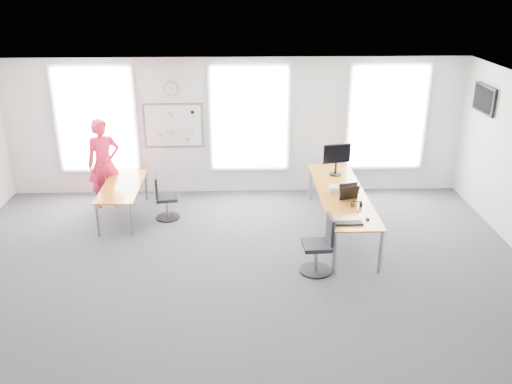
{
  "coord_description": "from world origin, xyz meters",
  "views": [
    {
      "loc": [
        0.08,
        -7.48,
        4.64
      ],
      "look_at": [
        0.35,
        1.2,
        1.1
      ],
      "focal_mm": 38.0,
      "sensor_mm": 36.0,
      "label": 1
    }
  ],
  "objects_px": {
    "chair_right": "(320,248)",
    "chair_left": "(164,200)",
    "desk_right": "(342,195)",
    "monitor": "(337,157)",
    "desk_left": "(122,188)",
    "person": "(104,163)",
    "keyboard": "(349,223)",
    "headphones": "(356,204)"
  },
  "relations": [
    {
      "from": "chair_right",
      "to": "chair_left",
      "type": "height_order",
      "value": "chair_right"
    },
    {
      "from": "desk_right",
      "to": "monitor",
      "type": "height_order",
      "value": "monitor"
    },
    {
      "from": "desk_left",
      "to": "person",
      "type": "xyz_separation_m",
      "value": [
        -0.47,
        0.6,
        0.32
      ]
    },
    {
      "from": "desk_right",
      "to": "chair_right",
      "type": "bearing_deg",
      "value": -111.86
    },
    {
      "from": "monitor",
      "to": "chair_left",
      "type": "bearing_deg",
      "value": 171.85
    },
    {
      "from": "keyboard",
      "to": "chair_right",
      "type": "bearing_deg",
      "value": -165.65
    },
    {
      "from": "keyboard",
      "to": "monitor",
      "type": "bearing_deg",
      "value": 83.33
    },
    {
      "from": "desk_left",
      "to": "monitor",
      "type": "bearing_deg",
      "value": 2.09
    },
    {
      "from": "desk_right",
      "to": "headphones",
      "type": "relative_size",
      "value": 17.14
    },
    {
      "from": "keyboard",
      "to": "monitor",
      "type": "xyz_separation_m",
      "value": [
        0.17,
        2.32,
        0.38
      ]
    },
    {
      "from": "person",
      "to": "monitor",
      "type": "xyz_separation_m",
      "value": [
        4.78,
        -0.44,
        0.25
      ]
    },
    {
      "from": "chair_right",
      "to": "monitor",
      "type": "xyz_separation_m",
      "value": [
        0.64,
        2.46,
        0.75
      ]
    },
    {
      "from": "desk_right",
      "to": "desk_left",
      "type": "xyz_separation_m",
      "value": [
        -4.27,
        0.8,
        -0.12
      ]
    },
    {
      "from": "desk_right",
      "to": "chair_right",
      "type": "xyz_separation_m",
      "value": [
        -0.6,
        -1.5,
        -0.3
      ]
    },
    {
      "from": "desk_left",
      "to": "chair_right",
      "type": "xyz_separation_m",
      "value": [
        3.66,
        -2.3,
        -0.19
      ]
    },
    {
      "from": "chair_right",
      "to": "chair_left",
      "type": "bearing_deg",
      "value": -129.96
    },
    {
      "from": "keyboard",
      "to": "headphones",
      "type": "xyz_separation_m",
      "value": [
        0.27,
        0.7,
        0.04
      ]
    },
    {
      "from": "person",
      "to": "headphones",
      "type": "distance_m",
      "value": 5.29
    },
    {
      "from": "desk_left",
      "to": "person",
      "type": "distance_m",
      "value": 0.82
    },
    {
      "from": "desk_right",
      "to": "keyboard",
      "type": "xyz_separation_m",
      "value": [
        -0.13,
        -1.36,
        0.06
      ]
    },
    {
      "from": "desk_left",
      "to": "keyboard",
      "type": "bearing_deg",
      "value": -27.6
    },
    {
      "from": "desk_right",
      "to": "monitor",
      "type": "distance_m",
      "value": 1.06
    },
    {
      "from": "keyboard",
      "to": "headphones",
      "type": "distance_m",
      "value": 0.75
    },
    {
      "from": "desk_right",
      "to": "headphones",
      "type": "bearing_deg",
      "value": -78.58
    },
    {
      "from": "desk_right",
      "to": "monitor",
      "type": "relative_size",
      "value": 4.99
    },
    {
      "from": "chair_right",
      "to": "monitor",
      "type": "distance_m",
      "value": 2.65
    },
    {
      "from": "desk_right",
      "to": "chair_right",
      "type": "height_order",
      "value": "chair_right"
    },
    {
      "from": "person",
      "to": "headphones",
      "type": "relative_size",
      "value": 9.89
    },
    {
      "from": "desk_left",
      "to": "keyboard",
      "type": "height_order",
      "value": "keyboard"
    },
    {
      "from": "chair_left",
      "to": "desk_left",
      "type": "bearing_deg",
      "value": 72.64
    },
    {
      "from": "monitor",
      "to": "chair_right",
      "type": "bearing_deg",
      "value": -117.19
    },
    {
      "from": "chair_right",
      "to": "desk_left",
      "type": "bearing_deg",
      "value": -124.37
    },
    {
      "from": "desk_right",
      "to": "person",
      "type": "relative_size",
      "value": 1.73
    },
    {
      "from": "person",
      "to": "headphones",
      "type": "xyz_separation_m",
      "value": [
        4.87,
        -2.06,
        -0.1
      ]
    },
    {
      "from": "desk_left",
      "to": "person",
      "type": "height_order",
      "value": "person"
    },
    {
      "from": "chair_right",
      "to": "person",
      "type": "height_order",
      "value": "person"
    },
    {
      "from": "desk_right",
      "to": "monitor",
      "type": "bearing_deg",
      "value": 87.49
    },
    {
      "from": "keyboard",
      "to": "monitor",
      "type": "distance_m",
      "value": 2.36
    },
    {
      "from": "desk_right",
      "to": "headphones",
      "type": "height_order",
      "value": "headphones"
    },
    {
      "from": "desk_right",
      "to": "headphones",
      "type": "distance_m",
      "value": 0.69
    },
    {
      "from": "chair_right",
      "to": "headphones",
      "type": "distance_m",
      "value": 1.19
    },
    {
      "from": "chair_left",
      "to": "person",
      "type": "relative_size",
      "value": 0.49
    }
  ]
}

